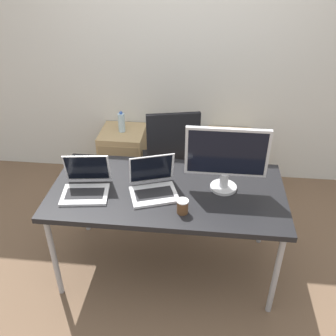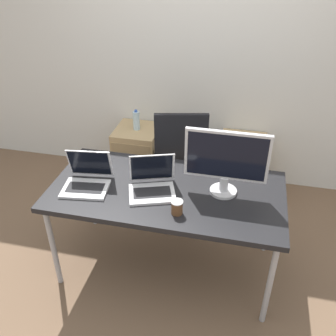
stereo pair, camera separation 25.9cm
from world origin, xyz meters
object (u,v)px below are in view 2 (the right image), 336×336
Objects in this scene: office_chair at (180,172)px; monitor at (226,161)px; coffee_cup_brown at (177,207)px; water_bottle at (136,120)px; coffee_cup_white at (142,167)px; laptop_left at (87,180)px; cabinet_right at (241,166)px; laptop_right at (152,185)px; cabinet_left at (138,154)px.

monitor is at bearing -58.12° from office_chair.
office_chair is 11.16× the size of coffee_cup_brown.
coffee_cup_white is at bearing -70.46° from water_bottle.
coffee_cup_white is (0.36, -1.01, 0.12)m from water_bottle.
coffee_cup_white is 0.54m from coffee_cup_brown.
laptop_left is at bearing 167.06° from coffee_cup_brown.
water_bottle is 0.61× the size of laptop_left.
laptop_right is (-0.59, -1.22, 0.52)m from cabinet_right.
cabinet_left is 1.55× the size of laptop_right.
laptop_left is at bearing -88.76° from cabinet_left.
cabinet_left is 1.06× the size of monitor.
coffee_cup_brown is at bearing -132.16° from monitor.
monitor is 5.73× the size of coffee_cup_white.
cabinet_left is 1.08m from cabinet_right.
office_chair is 0.69m from cabinet_right.
laptop_left is 3.55× the size of coffee_cup_white.
laptop_left reaches higher than water_bottle.
office_chair is at bearing 59.74° from laptop_left.
coffee_cup_brown is at bearing -49.50° from coffee_cup_white.
cabinet_right is 1.34m from monitor.
cabinet_left is at bearing 142.84° from office_chair.
coffee_cup_brown reaches higher than cabinet_left.
monitor is at bearing 47.84° from coffee_cup_brown.
cabinet_right is 6.07× the size of coffee_cup_white.
coffee_cup_white reaches higher than water_bottle.
laptop_right is 0.30m from coffee_cup_brown.
cabinet_right is 1.34m from coffee_cup_white.
office_chair is 2.83× the size of laptop_right.
monitor is (0.98, -1.12, 0.72)m from cabinet_left.
water_bottle is at bearing 112.01° from laptop_right.
office_chair reaches higher than cabinet_right.
cabinet_left is 1.19m from coffee_cup_white.
cabinet_right is at bearing -0.12° from water_bottle.
office_chair is 1.93× the size of monitor.
cabinet_right is 1.55× the size of laptop_right.
coffee_cup_white is at bearing -105.85° from office_chair.
laptop_left is 0.42m from coffee_cup_white.
office_chair is 0.75m from coffee_cup_white.
coffee_cup_brown is at bearing -104.54° from cabinet_right.
water_bottle is at bearing 142.69° from office_chair.
coffee_cup_white is (-0.62, 0.12, -0.21)m from monitor.
cabinet_left is 0.39m from water_bottle.
office_chair is 0.67m from cabinet_left.
cabinet_left and cabinet_right have the same top height.
cabinet_right is at bearing 84.91° from monitor.
monitor is 0.67m from coffee_cup_white.
coffee_cup_white is 1.01× the size of coffee_cup_brown.
cabinet_right is (0.55, 0.40, -0.11)m from office_chair.
monitor reaches higher than coffee_cup_brown.
coffee_cup_brown is (0.35, -0.41, -0.00)m from coffee_cup_white.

